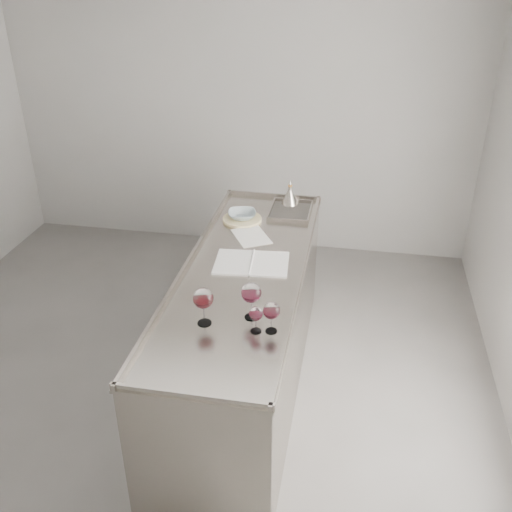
% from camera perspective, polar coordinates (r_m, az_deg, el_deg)
% --- Properties ---
extents(room_shell, '(4.54, 5.04, 2.84)m').
position_cam_1_polar(room_shell, '(3.27, -11.02, 3.93)').
color(room_shell, '#54524F').
rests_on(room_shell, ground).
extents(counter, '(0.77, 2.42, 0.97)m').
position_cam_1_polar(counter, '(3.86, -1.14, -7.33)').
color(counter, gray).
rests_on(counter, ground).
extents(wine_glass_left, '(0.11, 0.11, 0.22)m').
position_cam_1_polar(wine_glass_left, '(3.03, -5.30, -4.33)').
color(wine_glass_left, white).
rests_on(wine_glass_left, counter).
extents(wine_glass_middle, '(0.11, 0.11, 0.22)m').
position_cam_1_polar(wine_glass_middle, '(3.07, -0.47, -3.79)').
color(wine_glass_middle, white).
rests_on(wine_glass_middle, counter).
extents(wine_glass_right, '(0.09, 0.09, 0.18)m').
position_cam_1_polar(wine_glass_right, '(2.97, 1.56, -5.54)').
color(wine_glass_right, white).
rests_on(wine_glass_right, counter).
extents(wine_glass_small, '(0.07, 0.07, 0.15)m').
position_cam_1_polar(wine_glass_small, '(2.98, -0.01, -5.87)').
color(wine_glass_small, white).
rests_on(wine_glass_small, counter).
extents(notebook, '(0.49, 0.37, 0.02)m').
position_cam_1_polar(notebook, '(3.65, -0.44, -0.71)').
color(notebook, silver).
rests_on(notebook, counter).
extents(loose_paper_top, '(0.34, 0.37, 0.00)m').
position_cam_1_polar(loose_paper_top, '(4.00, -0.47, 1.98)').
color(loose_paper_top, white).
rests_on(loose_paper_top, counter).
extents(trivet, '(0.33, 0.33, 0.02)m').
position_cam_1_polar(trivet, '(4.24, -1.40, 3.71)').
color(trivet, tan).
rests_on(trivet, counter).
extents(ceramic_bowl, '(0.25, 0.25, 0.05)m').
position_cam_1_polar(ceramic_bowl, '(4.23, -1.40, 4.14)').
color(ceramic_bowl, '#86979C').
rests_on(ceramic_bowl, trivet).
extents(wine_funnel, '(0.14, 0.14, 0.20)m').
position_cam_1_polar(wine_funnel, '(4.51, 3.41, 5.96)').
color(wine_funnel, '#A69D93').
rests_on(wine_funnel, counter).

